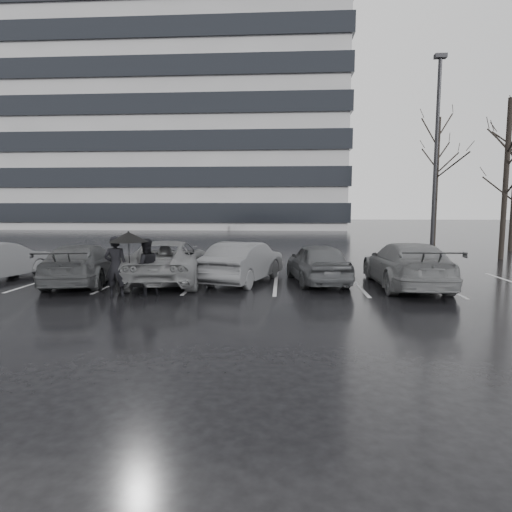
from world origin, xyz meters
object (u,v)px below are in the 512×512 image
object	(u,v)px
car_main	(317,263)
car_west_a	(244,262)
car_west_b	(168,261)
pedestrian_right	(146,267)
pedestrian_left	(116,266)
tree_east	(506,180)
car_east	(406,265)
lamp_post	(435,172)
car_west_c	(83,264)
tree_north	(436,183)

from	to	relation	value
car_main	car_west_a	bearing A→B (deg)	-9.16
car_west_a	car_west_b	world-z (taller)	car_west_b
car_west_b	pedestrian_right	bearing A→B (deg)	82.84
pedestrian_left	tree_east	distance (m)	19.33
car_east	pedestrian_right	world-z (taller)	pedestrian_right
lamp_post	tree_east	bearing A→B (deg)	31.76
car_east	pedestrian_left	distance (m)	9.30
car_west_c	pedestrian_left	world-z (taller)	pedestrian_left
car_west_c	lamp_post	world-z (taller)	lamp_post
car_main	car_west_c	size ratio (longest dim) A/B	0.86
car_west_a	pedestrian_left	xyz separation A→B (m)	(-3.58, -2.74, 0.19)
car_east	tree_east	xyz separation A→B (m)	(7.05, 8.11, 3.25)
pedestrian_left	tree_north	bearing A→B (deg)	-137.71
car_east	pedestrian_right	bearing A→B (deg)	12.38
car_west_a	pedestrian_right	world-z (taller)	pedestrian_right
car_west_a	car_west_c	world-z (taller)	car_west_a
tree_east	car_east	bearing A→B (deg)	-130.98
tree_east	tree_north	bearing A→B (deg)	98.13
pedestrian_left	lamp_post	world-z (taller)	lamp_post
car_west_b	car_west_c	size ratio (longest dim) A/B	1.12
car_west_a	lamp_post	bearing A→B (deg)	-132.11
car_west_a	tree_east	xyz separation A→B (m)	(12.52, 7.50, 3.28)
lamp_post	tree_east	distance (m)	5.21
pedestrian_right	tree_north	distance (m)	22.45
car_west_c	tree_east	xyz separation A→B (m)	(18.08, 8.21, 3.31)
car_west_a	car_east	world-z (taller)	car_east
lamp_post	pedestrian_left	bearing A→B (deg)	-147.27
car_main	car_east	world-z (taller)	car_east
car_west_b	car_east	xyz separation A→B (m)	(8.19, -0.42, 0.00)
lamp_post	pedestrian_right	bearing A→B (deg)	-146.29
car_west_b	car_west_c	bearing A→B (deg)	4.35
car_main	lamp_post	bearing A→B (deg)	-148.49
car_west_a	tree_east	world-z (taller)	tree_east
pedestrian_left	pedestrian_right	world-z (taller)	pedestrian_left
car_west_b	car_east	size ratio (longest dim) A/B	1.04
car_main	tree_north	bearing A→B (deg)	-130.92
lamp_post	car_west_c	bearing A→B (deg)	-158.16
car_west_a	pedestrian_right	xyz separation A→B (m)	(-2.76, -2.48, 0.14)
pedestrian_left	tree_north	size ratio (longest dim) A/B	0.21
car_east	tree_north	bearing A→B (deg)	-112.23
car_west_a	car_east	bearing A→B (deg)	-168.94
car_west_a	tree_north	bearing A→B (deg)	-111.05
car_main	pedestrian_left	bearing A→B (deg)	14.77
car_main	pedestrian_left	distance (m)	6.74
car_west_b	pedestrian_right	world-z (taller)	pedestrian_right
tree_north	car_east	bearing A→B (deg)	-111.81
car_west_a	tree_east	size ratio (longest dim) A/B	0.54
lamp_post	car_west_a	bearing A→B (deg)	-149.53
lamp_post	car_west_b	bearing A→B (deg)	-155.40
tree_east	pedestrian_left	bearing A→B (deg)	-147.54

